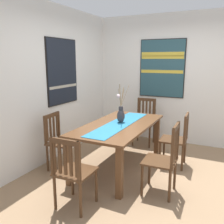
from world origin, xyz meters
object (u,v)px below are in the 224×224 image
at_px(chair_4, 72,171).
at_px(chair_2, 145,120).
at_px(painting_on_back_wall, 62,72).
at_px(chair_0, 177,138).
at_px(painting_on_side_wall, 162,68).
at_px(chair_3, 60,140).
at_px(centerpiece_vase, 121,114).
at_px(chair_1, 164,158).
at_px(dining_table, 119,130).

bearing_deg(chair_4, chair_2, -0.09).
relative_size(chair_4, painting_on_back_wall, 0.78).
xyz_separation_m(chair_0, painting_on_side_wall, (1.24, 0.63, 1.10)).
bearing_deg(painting_on_back_wall, chair_4, -140.36).
relative_size(chair_3, painting_on_side_wall, 0.75).
bearing_deg(painting_on_back_wall, chair_2, -45.40).
distance_m(chair_0, painting_on_side_wall, 1.77).
xyz_separation_m(chair_0, chair_3, (-0.94, 1.70, -0.00)).
xyz_separation_m(chair_3, chair_4, (-0.84, -0.84, 0.00)).
bearing_deg(chair_3, painting_on_side_wall, -26.20).
xyz_separation_m(centerpiece_vase, chair_1, (-0.58, -0.89, -0.39)).
relative_size(chair_0, painting_on_side_wall, 0.74).
relative_size(chair_2, chair_4, 1.05).
xyz_separation_m(chair_4, painting_on_back_wall, (1.44, 1.19, 1.06)).
bearing_deg(painting_on_side_wall, dining_table, 173.01).
distance_m(dining_table, chair_1, 1.01).
relative_size(centerpiece_vase, chair_3, 0.71).
bearing_deg(painting_on_back_wall, dining_table, -96.85).
relative_size(chair_0, painting_on_back_wall, 0.77).
bearing_deg(chair_0, dining_table, 119.58).
relative_size(chair_0, chair_4, 0.99).
xyz_separation_m(chair_1, chair_4, (-0.81, 0.89, -0.01)).
xyz_separation_m(chair_2, chair_3, (-1.78, 0.85, -0.02)).
bearing_deg(painting_on_back_wall, chair_1, -106.99).
bearing_deg(chair_4, centerpiece_vase, -0.09).
xyz_separation_m(chair_1, painting_on_side_wall, (2.21, 0.66, 1.08)).
height_order(centerpiece_vase, chair_2, centerpiece_vase).
xyz_separation_m(centerpiece_vase, painting_on_back_wall, (0.06, 1.20, 0.66)).
distance_m(dining_table, painting_on_side_wall, 1.96).
xyz_separation_m(centerpiece_vase, chair_2, (1.24, -0.00, -0.39)).
bearing_deg(centerpiece_vase, chair_4, 179.91).
xyz_separation_m(chair_2, chair_4, (-2.62, 0.00, -0.02)).
relative_size(chair_3, chair_4, 1.00).
distance_m(dining_table, chair_2, 1.33).
bearing_deg(chair_0, chair_4, 154.16).
bearing_deg(chair_3, painting_on_back_wall, 30.30).
distance_m(chair_2, chair_4, 2.62).
relative_size(chair_3, painting_on_back_wall, 0.78).
distance_m(chair_1, chair_4, 1.20).
distance_m(centerpiece_vase, chair_0, 1.03).
relative_size(chair_0, chair_2, 0.94).
bearing_deg(centerpiece_vase, chair_3, 122.73).
relative_size(dining_table, chair_4, 2.06).
relative_size(dining_table, painting_on_back_wall, 1.60).
bearing_deg(chair_2, chair_3, 154.65).
distance_m(centerpiece_vase, chair_4, 1.44).
height_order(chair_2, painting_on_side_wall, painting_on_side_wall).
distance_m(chair_0, chair_3, 1.94).
bearing_deg(chair_0, chair_1, -178.27).
bearing_deg(dining_table, painting_on_side_wall, -6.99).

